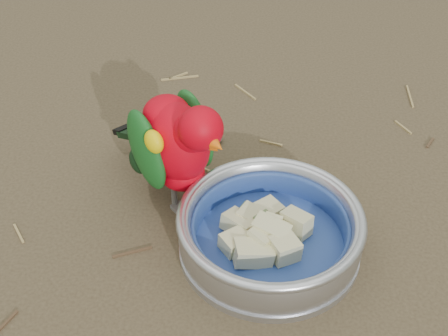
# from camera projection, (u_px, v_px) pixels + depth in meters

# --- Properties ---
(ground) EXTENTS (60.00, 60.00, 0.00)m
(ground) POSITION_uv_depth(u_px,v_px,m) (266.00, 270.00, 0.76)
(ground) COLOR #483B28
(food_bowl) EXTENTS (0.23, 0.23, 0.02)m
(food_bowl) POSITION_uv_depth(u_px,v_px,m) (269.00, 245.00, 0.78)
(food_bowl) COLOR #B2B2BA
(food_bowl) RESTS_ON ground
(bowl_wall) EXTENTS (0.23, 0.23, 0.04)m
(bowl_wall) POSITION_uv_depth(u_px,v_px,m) (270.00, 229.00, 0.77)
(bowl_wall) COLOR #B2B2BA
(bowl_wall) RESTS_ON food_bowl
(fruit_wedges) EXTENTS (0.14, 0.14, 0.03)m
(fruit_wedges) POSITION_uv_depth(u_px,v_px,m) (270.00, 233.00, 0.77)
(fruit_wedges) COLOR beige
(fruit_wedges) RESTS_ON food_bowl
(lory_parrot) EXTENTS (0.22, 0.23, 0.17)m
(lory_parrot) POSITION_uv_depth(u_px,v_px,m) (178.00, 151.00, 0.81)
(lory_parrot) COLOR #B9000E
(lory_parrot) RESTS_ON ground
(ground_debris) EXTENTS (0.90, 0.80, 0.01)m
(ground_debris) POSITION_uv_depth(u_px,v_px,m) (242.00, 241.00, 0.80)
(ground_debris) COLOR #957D4A
(ground_debris) RESTS_ON ground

